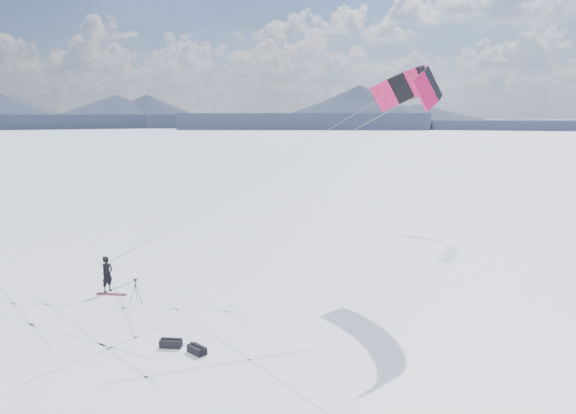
% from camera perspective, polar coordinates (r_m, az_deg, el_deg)
% --- Properties ---
extents(ground, '(1800.00, 1800.00, 0.00)m').
position_cam_1_polar(ground, '(24.94, -15.93, -10.66)').
color(ground, white).
extents(horizon_hills, '(704.00, 705.94, 10.48)m').
position_cam_1_polar(horizon_hills, '(23.78, -16.44, -0.12)').
color(horizon_hills, '#1E263D').
rests_on(horizon_hills, ground).
extents(snow_tracks, '(17.62, 14.39, 0.01)m').
position_cam_1_polar(snow_tracks, '(24.62, -17.92, -11.01)').
color(snow_tracks, '#AFB8D3').
rests_on(snow_tracks, ground).
extents(snowkiter, '(0.56, 0.72, 1.74)m').
position_cam_1_polar(snowkiter, '(28.54, -17.80, -8.18)').
color(snowkiter, black).
rests_on(snowkiter, ground).
extents(snowboard, '(1.48, 0.36, 0.04)m').
position_cam_1_polar(snowboard, '(28.04, -17.48, -8.44)').
color(snowboard, '#85184F').
rests_on(snowboard, ground).
extents(tripod, '(0.54, 0.57, 1.13)m').
position_cam_1_polar(tripod, '(26.31, -15.23, -7.88)').
color(tripod, black).
rests_on(tripod, ground).
extents(gear_bag_a, '(0.82, 0.45, 0.35)m').
position_cam_1_polar(gear_bag_a, '(21.49, -11.82, -13.38)').
color(gear_bag_a, black).
rests_on(gear_bag_a, ground).
extents(gear_bag_b, '(0.82, 0.71, 0.34)m').
position_cam_1_polar(gear_bag_b, '(20.82, -9.24, -14.09)').
color(gear_bag_b, black).
rests_on(gear_bag_b, ground).
extents(power_kite, '(15.51, 8.10, 9.36)m').
position_cam_1_polar(power_kite, '(28.19, 12.70, 11.79)').
color(power_kite, '#CE1750').
rests_on(power_kite, ground).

